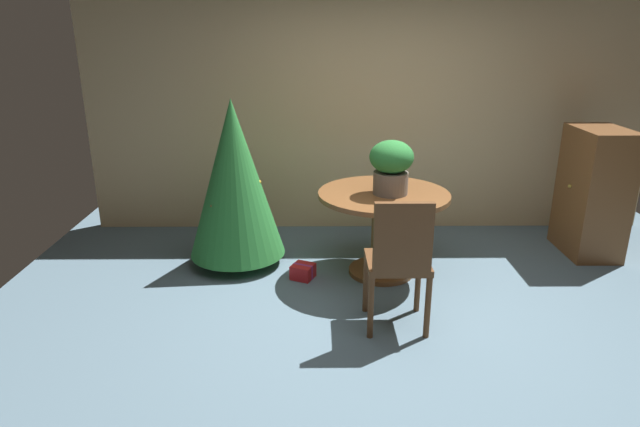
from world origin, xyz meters
name	(u,v)px	position (x,y,z in m)	size (l,w,h in m)	color
ground_plane	(395,325)	(0.00, 0.00, 0.00)	(6.60, 6.60, 0.00)	slate
back_wall_panel	(371,109)	(0.00, 2.20, 1.30)	(6.00, 0.10, 2.60)	tan
round_dining_table	(383,217)	(0.00, 0.92, 0.54)	(1.15, 1.15, 0.76)	brown
flower_vase	(391,165)	(0.05, 0.89, 1.02)	(0.37, 0.37, 0.46)	#665B51
wooden_chair_near	(399,258)	(0.00, -0.05, 0.58)	(0.45, 0.43, 1.02)	brown
holiday_tree	(235,179)	(-1.33, 1.17, 0.82)	(0.88, 0.88, 1.54)	brown
gift_box_red	(303,271)	(-0.71, 0.82, 0.06)	(0.24, 0.24, 0.13)	red
wooden_cabinet	(593,192)	(2.08, 1.40, 0.62)	(0.48, 0.69, 1.23)	brown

